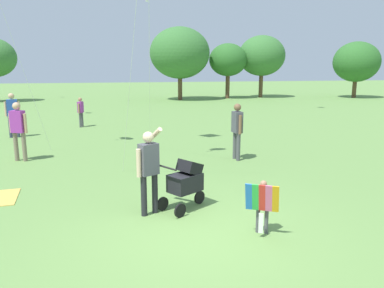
% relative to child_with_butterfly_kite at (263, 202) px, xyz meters
% --- Properties ---
extents(ground_plane, '(120.00, 120.00, 0.00)m').
position_rel_child_with_butterfly_kite_xyz_m(ground_plane, '(-1.08, 0.20, -0.59)').
color(ground_plane, '#668E47').
extents(treeline_distant, '(41.32, 7.28, 6.21)m').
position_rel_child_with_butterfly_kite_xyz_m(treeline_distant, '(-0.97, 25.60, 3.10)').
color(treeline_distant, brown).
rests_on(treeline_distant, ground).
extents(child_with_butterfly_kite, '(0.58, 0.47, 0.96)m').
position_rel_child_with_butterfly_kite_xyz_m(child_with_butterfly_kite, '(0.00, 0.00, 0.00)').
color(child_with_butterfly_kite, '#4C4C51').
rests_on(child_with_butterfly_kite, ground).
extents(person_adult_flyer, '(0.53, 0.64, 1.73)m').
position_rel_child_with_butterfly_kite_xyz_m(person_adult_flyer, '(-1.84, 1.28, 0.41)').
color(person_adult_flyer, '#232328').
rests_on(person_adult_flyer, ground).
extents(stroller, '(1.07, 0.88, 1.03)m').
position_rel_child_with_butterfly_kite_xyz_m(stroller, '(-1.08, 1.42, 0.02)').
color(stroller, black).
rests_on(stroller, ground).
extents(person_red_shirt, '(0.27, 0.56, 1.75)m').
position_rel_child_with_butterfly_kite_xyz_m(person_red_shirt, '(1.21, 5.17, 0.44)').
color(person_red_shirt, '#4C4C51').
rests_on(person_red_shirt, ground).
extents(person_couple_left, '(0.57, 0.30, 1.79)m').
position_rel_child_with_butterfly_kite_xyz_m(person_couple_left, '(-6.51, 10.49, 0.47)').
color(person_couple_left, '#33384C').
rests_on(person_couple_left, ground).
extents(person_kid_running, '(0.55, 0.37, 1.80)m').
position_rel_child_with_butterfly_kite_xyz_m(person_kid_running, '(-5.34, 6.31, 0.48)').
color(person_kid_running, '#7F705B').
rests_on(person_kid_running, ground).
extents(person_back_turned, '(0.28, 0.43, 1.40)m').
position_rel_child_with_butterfly_kite_xyz_m(person_back_turned, '(-4.06, 12.72, 0.24)').
color(person_back_turned, '#4C4C51').
rests_on(person_back_turned, ground).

